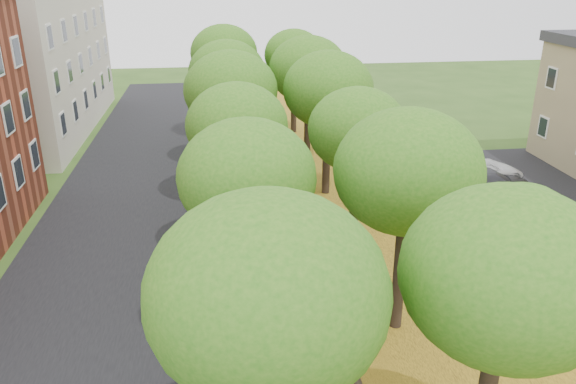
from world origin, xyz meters
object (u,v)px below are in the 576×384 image
object	(u,v)px
car_silver	(563,237)
bench	(331,289)
car_red	(548,228)
car_white	(477,172)
car_grey	(488,182)

from	to	relation	value
car_silver	bench	bearing A→B (deg)	103.39
car_red	car_white	xyz separation A→B (m)	(0.00, 6.97, 0.06)
car_red	car_grey	xyz separation A→B (m)	(0.00, 5.65, -0.01)
car_silver	car_grey	world-z (taller)	car_grey
bench	car_silver	distance (m)	10.74
bench	car_white	xyz separation A→B (m)	(10.23, 10.28, 0.28)
bench	car_grey	world-z (taller)	car_grey
bench	car_silver	bearing A→B (deg)	-56.70
car_grey	car_red	bearing A→B (deg)	-175.16
car_white	bench	bearing A→B (deg)	119.39
bench	car_white	distance (m)	14.51
car_silver	car_white	world-z (taller)	car_white
car_silver	car_grey	xyz separation A→B (m)	(-0.21, 6.44, 0.06)
bench	car_grey	size ratio (longest dim) A/B	0.42
bench	car_silver	xyz separation A→B (m)	(10.44, 2.52, 0.15)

